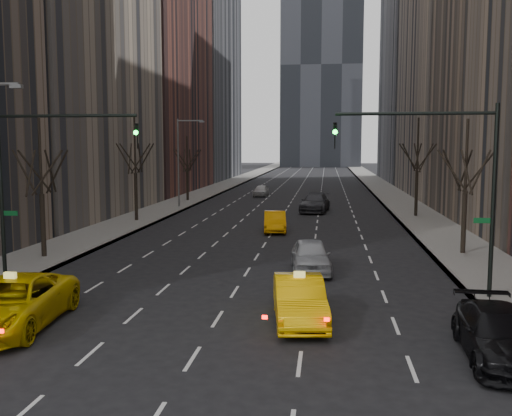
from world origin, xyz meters
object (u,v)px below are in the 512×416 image
(taxi_sedan, at_px, (299,300))
(taxi_suv, at_px, (12,303))
(silver_sedan_ahead, at_px, (311,256))
(parked_suv_black, at_px, (499,334))

(taxi_sedan, bearing_deg, taxi_suv, -176.47)
(taxi_suv, bearing_deg, silver_sedan_ahead, 40.63)
(taxi_suv, xyz_separation_m, silver_sedan_ahead, (10.24, 10.44, -0.07))
(taxi_sedan, height_order, parked_suv_black, taxi_sedan)
(taxi_sedan, height_order, silver_sedan_ahead, taxi_sedan)
(parked_suv_black, bearing_deg, taxi_suv, 178.88)
(taxi_sedan, bearing_deg, parked_suv_black, -32.92)
(taxi_sedan, bearing_deg, silver_sedan_ahead, 81.41)
(taxi_suv, relative_size, taxi_sedan, 1.28)
(silver_sedan_ahead, height_order, parked_suv_black, silver_sedan_ahead)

